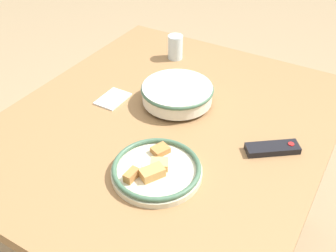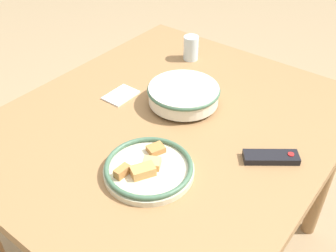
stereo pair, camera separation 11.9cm
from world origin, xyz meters
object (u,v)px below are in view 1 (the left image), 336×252
Objects in this scene: noodle_bowl at (177,93)px; tv_remote at (272,148)px; food_plate at (156,170)px; drinking_glass at (175,47)px.

noodle_bowl is 0.37m from tv_remote.
noodle_bowl is 0.98× the size of food_plate.
drinking_glass is at bearing -161.14° from tv_remote.
drinking_glass reaches higher than tv_remote.
drinking_glass is at bearing -154.76° from food_plate.
food_plate is 2.56× the size of drinking_glass.
food_plate reaches higher than tv_remote.
food_plate is 0.35m from tv_remote.
food_plate is 1.61× the size of tv_remote.
drinking_glass reaches higher than noodle_bowl.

